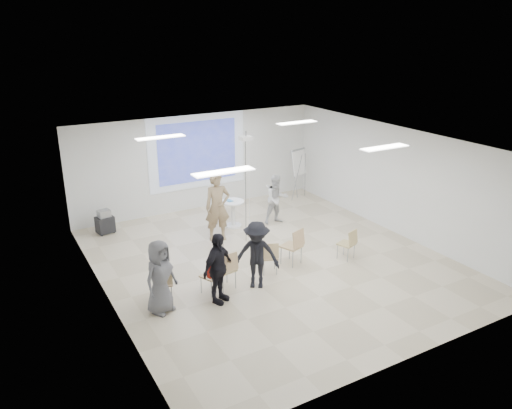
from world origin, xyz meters
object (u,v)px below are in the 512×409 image
player_right (277,197)px  chair_left_inner (227,267)px  flipchart_easel (299,162)px  player_left (217,203)px  chair_right_inner (294,244)px  pedestal_table (233,212)px  audience_outer (160,273)px  audience_left (218,263)px  chair_center (270,255)px  chair_right_far (349,242)px  chair_left_mid (213,274)px  chair_far_left (163,281)px  laptop (224,268)px  audience_mid (257,251)px  av_cart (105,222)px

player_right → chair_left_inner: (-3.05, -2.84, -0.29)m
player_right → flipchart_easel: bearing=45.9°
player_left → chair_left_inner: player_left is taller
chair_right_inner → pedestal_table: bearing=72.4°
chair_left_inner → chair_right_inner: (1.96, 0.28, 0.02)m
chair_right_inner → audience_outer: 3.57m
audience_left → chair_center: bearing=-10.1°
player_right → chair_left_inner: 4.18m
chair_right_far → audience_left: size_ratio=0.45×
player_right → chair_center: 3.28m
pedestal_table → chair_right_inner: 2.94m
chair_left_mid → chair_right_far: size_ratio=1.03×
chair_far_left → chair_center: 2.60m
laptop → audience_mid: audience_mid is taller
chair_left_mid → av_cart: size_ratio=1.20×
chair_left_mid → pedestal_table: bearing=34.6°
chair_left_mid → chair_right_far: (3.65, -0.11, -0.02)m
audience_outer → laptop: bearing=-17.3°
audience_mid → flipchart_easel: (4.24, 4.61, 0.38)m
chair_far_left → av_cart: (-0.17, 4.38, -0.17)m
laptop → chair_right_inner: bearing=177.2°
audience_left → audience_mid: audience_left is taller
player_right → chair_center: player_right is taller
chair_left_inner → chair_center: chair_left_inner is taller
chair_left_inner → flipchart_easel: size_ratio=0.52×
pedestal_table → laptop: (-1.81, -3.12, 0.03)m
laptop → audience_outer: (-1.56, -0.26, 0.40)m
pedestal_table → chair_right_far: (1.51, -3.36, 0.02)m
player_left → flipchart_easel: (3.85, 1.80, 0.19)m
av_cart → chair_far_left: bearing=-98.9°
player_left → chair_left_mid: size_ratio=2.59×
chair_left_inner → laptop: chair_left_inner is taller
player_right → audience_outer: audience_outer is taller
player_left → player_right: 2.06m
pedestal_table → player_left: size_ratio=0.38×
chair_far_left → audience_mid: audience_mid is taller
laptop → audience_outer: 1.63m
chair_center → flipchart_easel: (3.66, 4.22, 0.78)m
av_cart → audience_mid: bearing=-76.5°
audience_left → player_right: bearing=14.1°
laptop → audience_outer: bearing=1.4°
player_right → chair_far_left: player_right is taller
player_right → chair_far_left: (-4.45, -2.67, -0.33)m
chair_left_inner → audience_mid: bearing=-27.8°
chair_right_far → audience_outer: audience_outer is taller
chair_center → audience_outer: audience_outer is taller
chair_right_far → av_cart: chair_right_far is taller
laptop → flipchart_easel: size_ratio=0.19×
chair_center → chair_right_inner: (0.76, 0.12, 0.07)m
chair_left_mid → chair_left_inner: size_ratio=0.92×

